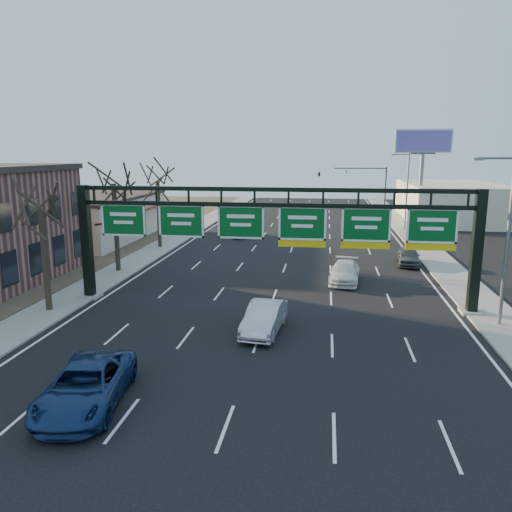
# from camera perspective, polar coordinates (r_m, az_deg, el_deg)

# --- Properties ---
(ground) EXTENTS (160.00, 160.00, 0.00)m
(ground) POSITION_cam_1_polar(r_m,az_deg,el_deg) (23.26, -0.52, -11.50)
(ground) COLOR black
(ground) RESTS_ON ground
(sidewalk_left) EXTENTS (3.00, 120.00, 0.12)m
(sidewalk_left) POSITION_cam_1_polar(r_m,az_deg,el_deg) (45.06, -12.94, -0.19)
(sidewalk_left) COLOR gray
(sidewalk_left) RESTS_ON ground
(sidewalk_right) EXTENTS (3.00, 120.00, 0.12)m
(sidewalk_right) POSITION_cam_1_polar(r_m,az_deg,el_deg) (43.21, 20.69, -1.17)
(sidewalk_right) COLOR gray
(sidewalk_right) RESTS_ON ground
(dirt_strip_left) EXTENTS (21.00, 120.00, 0.06)m
(dirt_strip_left) POSITION_cam_1_polar(r_m,az_deg,el_deg) (50.69, -25.93, 0.20)
(dirt_strip_left) COLOR #473D2B
(dirt_strip_left) RESTS_ON ground
(lane_markings) EXTENTS (21.60, 120.00, 0.01)m
(lane_markings) POSITION_cam_1_polar(r_m,az_deg,el_deg) (42.26, 3.51, -0.77)
(lane_markings) COLOR white
(lane_markings) RESTS_ON ground
(sign_gantry) EXTENTS (24.60, 1.20, 7.20)m
(sign_gantry) POSITION_cam_1_polar(r_m,az_deg,el_deg) (29.63, 2.07, 2.93)
(sign_gantry) COLOR black
(sign_gantry) RESTS_ON ground
(cream_strip) EXTENTS (10.90, 18.40, 4.70)m
(cream_strip) POSITION_cam_1_polar(r_m,az_deg,el_deg) (56.28, -18.09, 4.27)
(cream_strip) COLOR beige
(cream_strip) RESTS_ON ground
(building_right_distant) EXTENTS (12.00, 20.00, 5.00)m
(building_right_distant) POSITION_cam_1_polar(r_m,az_deg,el_deg) (73.39, 21.35, 5.79)
(building_right_distant) COLOR beige
(building_right_distant) RESTS_ON ground
(tree_gantry) EXTENTS (3.60, 3.60, 8.48)m
(tree_gantry) POSITION_cam_1_polar(r_m,az_deg,el_deg) (30.70, -23.57, 6.94)
(tree_gantry) COLOR black
(tree_gantry) RESTS_ON sidewalk_left
(tree_mid) EXTENTS (3.60, 3.60, 9.24)m
(tree_mid) POSITION_cam_1_polar(r_m,az_deg,el_deg) (39.52, -16.06, 9.42)
(tree_mid) COLOR black
(tree_mid) RESTS_ON sidewalk_left
(tree_far) EXTENTS (3.60, 3.60, 8.86)m
(tree_far) POSITION_cam_1_polar(r_m,az_deg,el_deg) (48.84, -11.24, 9.59)
(tree_far) COLOR black
(tree_far) RESTS_ON sidewalk_left
(streetlight_near) EXTENTS (2.15, 0.22, 9.00)m
(streetlight_near) POSITION_cam_1_polar(r_m,az_deg,el_deg) (28.96, 26.65, 2.37)
(streetlight_near) COLOR slate
(streetlight_near) RESTS_ON sidewalk_right
(streetlight_far) EXTENTS (2.15, 0.22, 9.00)m
(streetlight_far) POSITION_cam_1_polar(r_m,az_deg,el_deg) (61.96, 16.77, 7.52)
(streetlight_far) COLOR slate
(streetlight_far) RESTS_ON sidewalk_right
(billboard_right) EXTENTS (7.00, 0.50, 12.00)m
(billboard_right) POSITION_cam_1_polar(r_m,az_deg,el_deg) (67.15, 18.52, 11.12)
(billboard_right) COLOR slate
(billboard_right) RESTS_ON ground
(traffic_signal_mast) EXTENTS (10.16, 0.54, 7.00)m
(traffic_signal_mast) POSITION_cam_1_polar(r_m,az_deg,el_deg) (76.25, 10.02, 8.87)
(traffic_signal_mast) COLOR black
(traffic_signal_mast) RESTS_ON ground
(car_blue_suv) EXTENTS (3.34, 5.98, 1.58)m
(car_blue_suv) POSITION_cam_1_polar(r_m,az_deg,el_deg) (19.94, -18.86, -13.84)
(car_blue_suv) COLOR navy
(car_blue_suv) RESTS_ON ground
(car_silver_sedan) EXTENTS (2.09, 4.81, 1.54)m
(car_silver_sedan) POSITION_cam_1_polar(r_m,az_deg,el_deg) (26.03, 0.95, -7.10)
(car_silver_sedan) COLOR #B9B9BE
(car_silver_sedan) RESTS_ON ground
(car_white_wagon) EXTENTS (2.46, 5.12, 1.44)m
(car_white_wagon) POSITION_cam_1_polar(r_m,az_deg,el_deg) (36.46, 10.11, -1.82)
(car_white_wagon) COLOR silver
(car_white_wagon) RESTS_ON ground
(car_grey_far) EXTENTS (2.19, 4.52, 1.49)m
(car_grey_far) POSITION_cam_1_polar(r_m,az_deg,el_deg) (43.17, 17.04, -0.00)
(car_grey_far) COLOR #434648
(car_grey_far) RESTS_ON ground
(car_silver_distant) EXTENTS (2.23, 4.74, 1.50)m
(car_silver_distant) POSITION_cam_1_polar(r_m,az_deg,el_deg) (55.30, -1.88, 3.03)
(car_silver_distant) COLOR #B5B4BA
(car_silver_distant) RESTS_ON ground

